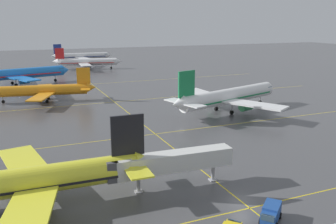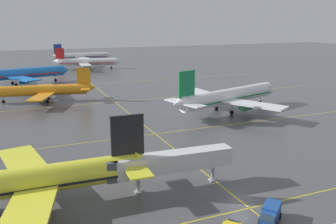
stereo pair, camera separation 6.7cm
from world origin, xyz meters
TOP-DOWN VIEW (x-y plane):
  - ground_plane at (0.00, 0.00)m, footprint 600.00×600.00m
  - airliner_front_gate at (-27.80, 8.99)m, footprint 37.41×32.34m
  - airliner_second_row at (25.58, 44.70)m, footprint 39.86×34.03m
  - airliner_third_row at (-20.12, 78.17)m, footprint 32.65×27.79m
  - airliner_far_left_stand at (-26.78, 113.07)m, footprint 40.64×34.56m
  - airliner_far_right_stand at (7.04, 151.94)m, footprint 34.65×29.48m
  - airliner_distant_taxiway at (10.03, 184.93)m, footprint 35.72×30.94m
  - taxiway_markings at (0.00, 51.24)m, footprint 149.38×156.17m
  - service_truck_catering at (0.42, -5.74)m, footprint 4.32×4.07m
  - jet_bridge at (-8.67, 7.98)m, footprint 19.36×3.93m

SIDE VIEW (x-z plane):
  - ground_plane at x=0.00m, z-range 0.00..0.00m
  - taxiway_markings at x=0.00m, z-range 0.00..0.01m
  - service_truck_catering at x=0.42m, z-range 0.13..2.23m
  - airliner_third_row at x=-20.12m, z-range -1.61..8.57m
  - airliner_far_right_stand at x=7.04m, z-range -1.73..9.16m
  - airliner_distant_taxiway at x=10.03m, z-range -1.77..9.38m
  - airliner_front_gate at x=-27.80m, z-range -1.85..9.81m
  - jet_bridge at x=-8.67m, z-range 1.27..6.85m
  - airliner_second_row at x=25.58m, z-range -2.00..10.63m
  - airliner_far_left_stand at x=-26.78m, z-range -2.02..10.73m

